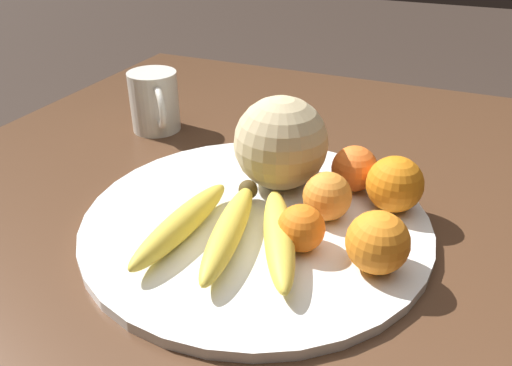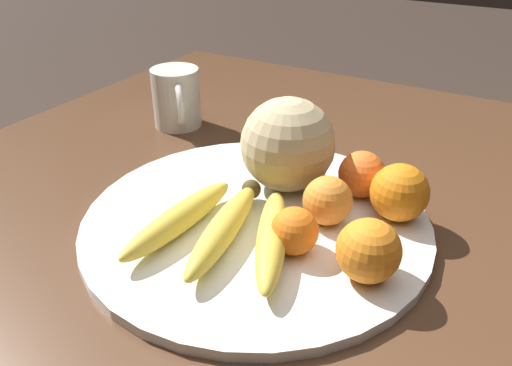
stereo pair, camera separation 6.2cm
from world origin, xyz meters
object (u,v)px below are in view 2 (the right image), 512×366
banana_bunch (225,227)px  orange_front_left (399,193)px  melon (288,144)px  orange_mid_center (294,231)px  ceramic_mug (177,98)px  orange_back_right (362,174)px  fruit_bowl (256,220)px  orange_front_right (327,201)px  kitchen_table (314,271)px  orange_back_left (368,251)px

banana_bunch → orange_front_left: orange_front_left is taller
melon → orange_mid_center: 0.16m
melon → orange_mid_center: (-0.08, 0.13, -0.04)m
melon → ceramic_mug: size_ratio=1.21×
orange_back_right → ceramic_mug: bearing=-13.4°
orange_back_right → ceramic_mug: (0.39, -0.09, 0.01)m
melon → banana_bunch: melon is taller
fruit_bowl → ceramic_mug: ceramic_mug is taller
banana_bunch → ceramic_mug: size_ratio=2.02×
orange_front_right → ceramic_mug: (0.37, -0.18, 0.01)m
orange_front_left → orange_back_right: (0.06, -0.03, -0.00)m
kitchen_table → melon: bearing=-27.9°
banana_bunch → orange_front_left: (-0.16, -0.15, 0.02)m
orange_back_right → ceramic_mug: 0.40m
orange_front_right → orange_back_left: orange_back_left is taller
fruit_bowl → orange_front_right: (-0.08, -0.03, 0.04)m
orange_front_left → orange_back_left: size_ratio=1.05×
banana_bunch → orange_back_left: orange_back_left is taller
kitchen_table → ceramic_mug: ceramic_mug is taller
ceramic_mug → melon: bearing=157.1°
orange_front_right → orange_mid_center: size_ratio=1.11×
fruit_bowl → orange_back_right: 0.16m
melon → banana_bunch: (0.01, 0.15, -0.05)m
melon → orange_front_left: melon is taller
orange_front_right → orange_back_left: 0.11m
orange_back_left → orange_back_right: size_ratio=1.09×
orange_front_right → orange_back_left: bearing=135.7°
melon → orange_back_left: (-0.16, 0.13, -0.03)m
kitchen_table → melon: melon is taller
orange_front_right → orange_mid_center: 0.08m
kitchen_table → orange_front_right: (-0.02, 0.02, 0.14)m
kitchen_table → ceramic_mug: size_ratio=11.68×
kitchen_table → fruit_bowl: (0.06, 0.05, 0.10)m
orange_back_left → orange_back_right: 0.17m
banana_bunch → orange_front_left: 0.22m
banana_bunch → orange_mid_center: orange_mid_center is taller
orange_back_left → ceramic_mug: size_ratio=0.65×
fruit_bowl → orange_back_right: bearing=-129.5°
orange_front_right → ceramic_mug: size_ratio=0.58×
banana_bunch → ceramic_mug: (0.28, -0.27, 0.02)m
orange_back_right → kitchen_table: bearing=62.5°
kitchen_table → orange_back_left: bearing=135.0°
orange_front_left → orange_mid_center: bearing=57.1°
banana_bunch → orange_back_right: bearing=139.6°
orange_front_right → orange_back_right: 0.09m
kitchen_table → melon: size_ratio=9.62×
fruit_bowl → ceramic_mug: 0.36m
orange_front_left → banana_bunch: bearing=42.6°
orange_mid_center → orange_back_left: orange_back_left is taller
orange_front_right → kitchen_table: bearing=-47.9°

